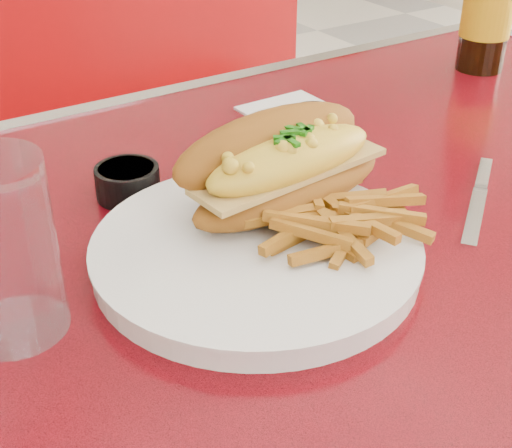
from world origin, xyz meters
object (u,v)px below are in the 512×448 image
fork (325,223)px  sauce_cup_right (315,120)px  mac_hoagie (283,164)px  diner_table (362,321)px  gravy_ramekin (285,144)px  knife (480,192)px  water_tumbler (1,250)px  dinner_plate (256,251)px  booth_bench_far (111,241)px  sauce_cup_left (128,180)px

fork → sauce_cup_right: (0.15, 0.21, -0.00)m
fork → mac_hoagie: bearing=19.4°
diner_table → gravy_ramekin: gravy_ramekin is taller
mac_hoagie → knife: size_ratio=1.45×
mac_hoagie → gravy_ramekin: size_ratio=1.87×
mac_hoagie → water_tumbler: (-0.27, -0.02, 0.01)m
sauce_cup_right → knife: 0.23m
water_tumbler → knife: water_tumbler is taller
diner_table → dinner_plate: dinner_plate is taller
booth_bench_far → sauce_cup_right: 0.81m
mac_hoagie → sauce_cup_left: mac_hoagie is taller
dinner_plate → mac_hoagie: (0.06, 0.05, 0.05)m
mac_hoagie → sauce_cup_right: (0.16, 0.15, -0.05)m
dinner_plate → gravy_ramekin: gravy_ramekin is taller
sauce_cup_left → sauce_cup_right: sauce_cup_left is taller
dinner_plate → sauce_cup_right: (0.22, 0.20, 0.00)m
booth_bench_far → diner_table: bearing=-90.0°
knife → dinner_plate: bearing=138.8°
gravy_ramekin → knife: size_ratio=0.78×
booth_bench_far → water_tumbler: size_ratio=8.30×
gravy_ramekin → water_tumbler: water_tumbler is taller
knife → booth_bench_far: bearing=60.1°
mac_hoagie → fork: bearing=-85.8°
sauce_cup_left → booth_bench_far: bearing=72.4°
gravy_ramekin → sauce_cup_left: size_ratio=1.56×
gravy_ramekin → sauce_cup_left: bearing=168.9°
diner_table → knife: knife is taller
diner_table → booth_bench_far: booth_bench_far is taller
mac_hoagie → knife: (0.21, -0.07, -0.06)m
diner_table → mac_hoagie: 0.25m
dinner_plate → sauce_cup_left: 0.18m
mac_hoagie → gravy_ramekin: 0.12m
sauce_cup_left → mac_hoagie: bearing=-50.4°
knife → sauce_cup_right: bearing=65.7°
diner_table → dinner_plate: (-0.17, -0.03, 0.17)m
fork → sauce_cup_left: 0.22m
diner_table → booth_bench_far: bearing=90.0°
sauce_cup_left → diner_table: bearing=-34.8°
diner_table → fork: fork is taller
sauce_cup_left → gravy_ramekin: bearing=-11.1°
water_tumbler → knife: bearing=-5.8°
dinner_plate → fork: 0.07m
dinner_plate → knife: size_ratio=2.31×
booth_bench_far → sauce_cup_right: booth_bench_far is taller
sauce_cup_right → water_tumbler: (-0.43, -0.18, 0.06)m
sauce_cup_left → water_tumbler: bearing=-137.6°
fork → sauce_cup_right: bearing=-25.5°
dinner_plate → knife: bearing=-4.6°
gravy_ramekin → mac_hoagie: bearing=-126.6°
diner_table → booth_bench_far: size_ratio=1.03×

